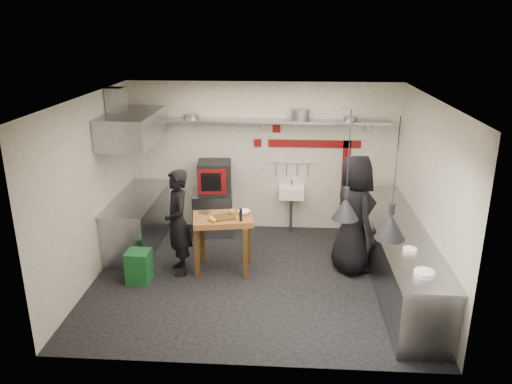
# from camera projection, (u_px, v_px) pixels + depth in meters

# --- Properties ---
(floor) EXTENTS (5.00, 5.00, 0.00)m
(floor) POSITION_uv_depth(u_px,v_px,m) (255.00, 278.00, 7.81)
(floor) COLOR black
(floor) RESTS_ON ground
(ceiling) EXTENTS (5.00, 5.00, 0.00)m
(ceiling) POSITION_uv_depth(u_px,v_px,m) (255.00, 98.00, 6.91)
(ceiling) COLOR silver
(ceiling) RESTS_ON floor
(wall_back) EXTENTS (5.00, 0.04, 2.80)m
(wall_back) POSITION_uv_depth(u_px,v_px,m) (263.00, 157.00, 9.34)
(wall_back) COLOR silver
(wall_back) RESTS_ON floor
(wall_front) EXTENTS (5.00, 0.04, 2.80)m
(wall_front) POSITION_uv_depth(u_px,v_px,m) (242.00, 257.00, 5.38)
(wall_front) COLOR silver
(wall_front) RESTS_ON floor
(wall_left) EXTENTS (0.04, 4.20, 2.80)m
(wall_left) POSITION_uv_depth(u_px,v_px,m) (90.00, 190.00, 7.51)
(wall_left) COLOR silver
(wall_left) RESTS_ON floor
(wall_right) EXTENTS (0.04, 4.20, 2.80)m
(wall_right) POSITION_uv_depth(u_px,v_px,m) (428.00, 197.00, 7.20)
(wall_right) COLOR silver
(wall_right) RESTS_ON floor
(red_band_horiz) EXTENTS (1.70, 0.02, 0.14)m
(red_band_horiz) POSITION_uv_depth(u_px,v_px,m) (314.00, 144.00, 9.17)
(red_band_horiz) COLOR maroon
(red_band_horiz) RESTS_ON wall_back
(red_band_vert) EXTENTS (0.14, 0.02, 1.10)m
(red_band_vert) POSITION_uv_depth(u_px,v_px,m) (346.00, 169.00, 9.29)
(red_band_vert) COLOR maroon
(red_band_vert) RESTS_ON wall_back
(red_tile_a) EXTENTS (0.14, 0.02, 0.14)m
(red_tile_a) POSITION_uv_depth(u_px,v_px,m) (277.00, 129.00, 9.13)
(red_tile_a) COLOR maroon
(red_tile_a) RESTS_ON wall_back
(red_tile_b) EXTENTS (0.14, 0.02, 0.14)m
(red_tile_b) POSITION_uv_depth(u_px,v_px,m) (257.00, 143.00, 9.24)
(red_tile_b) COLOR maroon
(red_tile_b) RESTS_ON wall_back
(back_shelf) EXTENTS (4.60, 0.34, 0.04)m
(back_shelf) POSITION_uv_depth(u_px,v_px,m) (263.00, 121.00, 8.94)
(back_shelf) COLOR gray
(back_shelf) RESTS_ON wall_back
(shelf_bracket_left) EXTENTS (0.04, 0.06, 0.24)m
(shelf_bracket_left) POSITION_uv_depth(u_px,v_px,m) (161.00, 124.00, 9.23)
(shelf_bracket_left) COLOR gray
(shelf_bracket_left) RESTS_ON wall_back
(shelf_bracket_mid) EXTENTS (0.04, 0.06, 0.24)m
(shelf_bracket_mid) POSITION_uv_depth(u_px,v_px,m) (263.00, 125.00, 9.11)
(shelf_bracket_mid) COLOR gray
(shelf_bracket_mid) RESTS_ON wall_back
(shelf_bracket_right) EXTENTS (0.04, 0.06, 0.24)m
(shelf_bracket_right) POSITION_uv_depth(u_px,v_px,m) (368.00, 126.00, 9.00)
(shelf_bracket_right) COLOR gray
(shelf_bracket_right) RESTS_ON wall_back
(pan_far_left) EXTENTS (0.32, 0.32, 0.09)m
(pan_far_left) POSITION_uv_depth(u_px,v_px,m) (192.00, 117.00, 9.00)
(pan_far_left) COLOR gray
(pan_far_left) RESTS_ON back_shelf
(pan_mid_left) EXTENTS (0.27, 0.27, 0.07)m
(pan_mid_left) POSITION_uv_depth(u_px,v_px,m) (190.00, 117.00, 9.00)
(pan_mid_left) COLOR gray
(pan_mid_left) RESTS_ON back_shelf
(stock_pot) EXTENTS (0.41, 0.41, 0.20)m
(stock_pot) POSITION_uv_depth(u_px,v_px,m) (300.00, 115.00, 8.86)
(stock_pot) COLOR gray
(stock_pot) RESTS_ON back_shelf
(pan_right) EXTENTS (0.29, 0.29, 0.08)m
(pan_right) POSITION_uv_depth(u_px,v_px,m) (350.00, 119.00, 8.82)
(pan_right) COLOR gray
(pan_right) RESTS_ON back_shelf
(oven_stand) EXTENTS (0.79, 0.73, 0.80)m
(oven_stand) POSITION_uv_depth(u_px,v_px,m) (213.00, 213.00, 9.39)
(oven_stand) COLOR gray
(oven_stand) RESTS_ON floor
(combi_oven) EXTENTS (0.65, 0.62, 0.58)m
(combi_oven) POSITION_uv_depth(u_px,v_px,m) (215.00, 177.00, 9.22)
(combi_oven) COLOR black
(combi_oven) RESTS_ON oven_stand
(oven_door) EXTENTS (0.50, 0.08, 0.46)m
(oven_door) POSITION_uv_depth(u_px,v_px,m) (212.00, 182.00, 8.93)
(oven_door) COLOR maroon
(oven_door) RESTS_ON combi_oven
(oven_glass) EXTENTS (0.36, 0.05, 0.34)m
(oven_glass) POSITION_uv_depth(u_px,v_px,m) (211.00, 182.00, 8.92)
(oven_glass) COLOR black
(oven_glass) RESTS_ON oven_door
(hand_sink) EXTENTS (0.46, 0.34, 0.22)m
(hand_sink) POSITION_uv_depth(u_px,v_px,m) (291.00, 192.00, 9.34)
(hand_sink) COLOR white
(hand_sink) RESTS_ON wall_back
(sink_tap) EXTENTS (0.03, 0.03, 0.14)m
(sink_tap) POSITION_uv_depth(u_px,v_px,m) (292.00, 183.00, 9.28)
(sink_tap) COLOR gray
(sink_tap) RESTS_ON hand_sink
(sink_drain) EXTENTS (0.06, 0.06, 0.66)m
(sink_drain) POSITION_uv_depth(u_px,v_px,m) (291.00, 215.00, 9.44)
(sink_drain) COLOR gray
(sink_drain) RESTS_ON floor
(utensil_rail) EXTENTS (0.90, 0.02, 0.02)m
(utensil_rail) POSITION_uv_depth(u_px,v_px,m) (292.00, 163.00, 9.30)
(utensil_rail) COLOR gray
(utensil_rail) RESTS_ON wall_back
(counter_right) EXTENTS (0.70, 3.80, 0.90)m
(counter_right) POSITION_uv_depth(u_px,v_px,m) (397.00, 256.00, 7.53)
(counter_right) COLOR gray
(counter_right) RESTS_ON floor
(counter_right_top) EXTENTS (0.76, 3.90, 0.03)m
(counter_right_top) POSITION_uv_depth(u_px,v_px,m) (400.00, 228.00, 7.38)
(counter_right_top) COLOR gray
(counter_right_top) RESTS_ON counter_right
(plate_stack) EXTENTS (0.25, 0.25, 0.07)m
(plate_stack) POSITION_uv_depth(u_px,v_px,m) (424.00, 273.00, 5.94)
(plate_stack) COLOR white
(plate_stack) RESTS_ON counter_right_top
(small_bowl_right) EXTENTS (0.23, 0.23, 0.05)m
(small_bowl_right) POSITION_uv_depth(u_px,v_px,m) (410.00, 250.00, 6.57)
(small_bowl_right) COLOR white
(small_bowl_right) RESTS_ON counter_right_top
(counter_left) EXTENTS (0.70, 1.90, 0.90)m
(counter_left) POSITION_uv_depth(u_px,v_px,m) (138.00, 223.00, 8.79)
(counter_left) COLOR gray
(counter_left) RESTS_ON floor
(counter_left_top) EXTENTS (0.76, 2.00, 0.03)m
(counter_left_top) POSITION_uv_depth(u_px,v_px,m) (136.00, 198.00, 8.64)
(counter_left_top) COLOR gray
(counter_left_top) RESTS_ON counter_left
(extractor_hood) EXTENTS (0.78, 1.60, 0.50)m
(extractor_hood) POSITION_uv_depth(u_px,v_px,m) (133.00, 128.00, 8.24)
(extractor_hood) COLOR gray
(extractor_hood) RESTS_ON ceiling
(hood_duct) EXTENTS (0.28, 0.28, 0.50)m
(hood_duct) POSITION_uv_depth(u_px,v_px,m) (116.00, 103.00, 8.13)
(hood_duct) COLOR gray
(hood_duct) RESTS_ON ceiling
(green_bin) EXTENTS (0.36, 0.36, 0.50)m
(green_bin) POSITION_uv_depth(u_px,v_px,m) (139.00, 266.00, 7.65)
(green_bin) COLOR #165225
(green_bin) RESTS_ON floor
(prep_table) EXTENTS (1.02, 0.80, 0.92)m
(prep_table) POSITION_uv_depth(u_px,v_px,m) (223.00, 243.00, 7.95)
(prep_table) COLOR #915B2C
(prep_table) RESTS_ON floor
(cutting_board) EXTENTS (0.45, 0.39, 0.02)m
(cutting_board) POSITION_uv_depth(u_px,v_px,m) (222.00, 217.00, 7.73)
(cutting_board) COLOR #513316
(cutting_board) RESTS_ON prep_table
(pepper_mill) EXTENTS (0.06, 0.06, 0.20)m
(pepper_mill) POSITION_uv_depth(u_px,v_px,m) (241.00, 215.00, 7.59)
(pepper_mill) COLOR black
(pepper_mill) RESTS_ON prep_table
(lemon_a) EXTENTS (0.09, 0.09, 0.09)m
(lemon_a) POSITION_uv_depth(u_px,v_px,m) (211.00, 218.00, 7.62)
(lemon_a) COLOR #FAAF31
(lemon_a) RESTS_ON prep_table
(lemon_b) EXTENTS (0.07, 0.07, 0.07)m
(lemon_b) POSITION_uv_depth(u_px,v_px,m) (213.00, 220.00, 7.55)
(lemon_b) COLOR #FAAF31
(lemon_b) RESTS_ON prep_table
(veg_ball) EXTENTS (0.12, 0.12, 0.10)m
(veg_ball) POSITION_uv_depth(u_px,v_px,m) (232.00, 212.00, 7.84)
(veg_ball) COLOR olive
(veg_ball) RESTS_ON prep_table
(steel_tray) EXTENTS (0.19, 0.16, 0.03)m
(steel_tray) POSITION_uv_depth(u_px,v_px,m) (205.00, 212.00, 7.92)
(steel_tray) COLOR gray
(steel_tray) RESTS_ON prep_table
(bowl) EXTENTS (0.22, 0.22, 0.06)m
(bowl) POSITION_uv_depth(u_px,v_px,m) (244.00, 212.00, 7.89)
(bowl) COLOR white
(bowl) RESTS_ON prep_table
(heat_lamp_near) EXTENTS (0.45, 0.45, 1.42)m
(heat_lamp_near) POSITION_uv_depth(u_px,v_px,m) (348.00, 166.00, 6.25)
(heat_lamp_near) COLOR black
(heat_lamp_near) RESTS_ON ceiling
(heat_lamp_far) EXTENTS (0.44, 0.44, 1.51)m
(heat_lamp_far) POSITION_uv_depth(u_px,v_px,m) (395.00, 180.00, 5.87)
(heat_lamp_far) COLOR black
(heat_lamp_far) RESTS_ON ceiling
(chef_left) EXTENTS (0.62, 0.73, 1.70)m
(chef_left) POSITION_uv_depth(u_px,v_px,m) (178.00, 223.00, 7.75)
(chef_left) COLOR black
(chef_left) RESTS_ON floor
(chef_right) EXTENTS (0.91, 1.09, 1.90)m
(chef_right) POSITION_uv_depth(u_px,v_px,m) (354.00, 215.00, 7.79)
(chef_right) COLOR black
(chef_right) RESTS_ON floor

